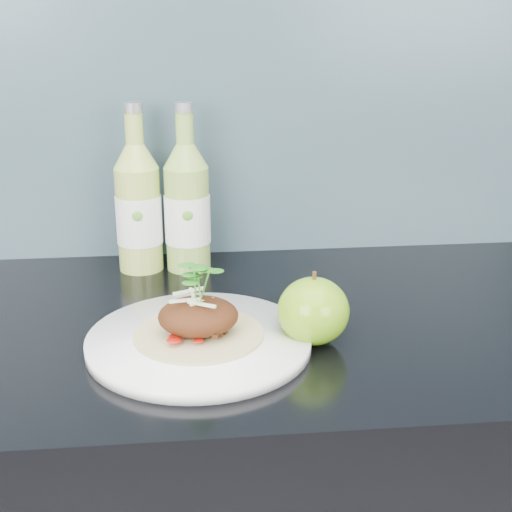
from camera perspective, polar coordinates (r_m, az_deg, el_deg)
The scene contains 6 objects.
subway_backsplash at distance 1.21m, azimuth -5.21°, elevation 16.27°, with size 4.00×0.02×0.70m, color #6790A3.
dinner_plate at distance 0.92m, azimuth -4.58°, elevation -6.80°, with size 0.36×0.36×0.02m.
pork_taco at distance 0.91m, azimuth -4.64°, elevation -4.69°, with size 0.17×0.17×0.10m.
green_apple at distance 0.92m, azimuth 4.61°, elevation -4.40°, with size 0.11×0.11×0.10m.
cider_bottle_left at distance 1.17m, azimuth -9.38°, elevation 3.79°, with size 0.10×0.10×0.27m.
cider_bottle_right at distance 1.17m, azimuth -5.53°, elevation 3.87°, with size 0.08×0.08×0.27m.
Camera 1 is at (-0.02, 0.78, 1.32)m, focal length 50.00 mm.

